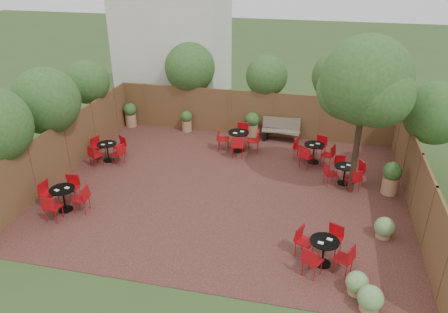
# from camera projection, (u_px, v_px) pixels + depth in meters

# --- Properties ---
(ground) EXTENTS (80.00, 80.00, 0.00)m
(ground) POSITION_uv_depth(u_px,v_px,m) (227.00, 189.00, 14.88)
(ground) COLOR #354F23
(ground) RESTS_ON ground
(courtyard_paving) EXTENTS (12.00, 10.00, 0.02)m
(courtyard_paving) POSITION_uv_depth(u_px,v_px,m) (227.00, 189.00, 14.87)
(courtyard_paving) COLOR #351A15
(courtyard_paving) RESTS_ON ground
(fence_back) EXTENTS (12.00, 0.08, 2.00)m
(fence_back) POSITION_uv_depth(u_px,v_px,m) (252.00, 113.00, 18.82)
(fence_back) COLOR brown
(fence_back) RESTS_ON ground
(fence_left) EXTENTS (0.08, 10.00, 2.00)m
(fence_left) POSITION_uv_depth(u_px,v_px,m) (67.00, 147.00, 15.66)
(fence_left) COLOR brown
(fence_left) RESTS_ON ground
(fence_right) EXTENTS (0.08, 10.00, 2.00)m
(fence_right) POSITION_uv_depth(u_px,v_px,m) (417.00, 183.00, 13.23)
(fence_right) COLOR brown
(fence_right) RESTS_ON ground
(neighbour_building) EXTENTS (5.00, 4.00, 8.00)m
(neighbour_building) POSITION_uv_depth(u_px,v_px,m) (174.00, 28.00, 21.05)
(neighbour_building) COLOR silver
(neighbour_building) RESTS_ON ground
(overhang_foliage) EXTENTS (15.56, 10.60, 2.41)m
(overhang_foliage) POSITION_uv_depth(u_px,v_px,m) (185.00, 92.00, 16.16)
(overhang_foliage) COLOR #27501A
(overhang_foliage) RESTS_ON ground
(courtyard_tree) EXTENTS (2.88, 2.80, 5.28)m
(courtyard_tree) POSITION_uv_depth(u_px,v_px,m) (365.00, 86.00, 13.10)
(courtyard_tree) COLOR black
(courtyard_tree) RESTS_ON courtyard_paving
(park_bench_left) EXTENTS (1.62, 0.60, 0.99)m
(park_bench_left) POSITION_uv_depth(u_px,v_px,m) (281.00, 129.00, 18.43)
(park_bench_left) COLOR brown
(park_bench_left) RESTS_ON courtyard_paving
(park_bench_right) EXTENTS (1.53, 0.68, 0.92)m
(park_bench_right) POSITION_uv_depth(u_px,v_px,m) (283.00, 130.00, 18.43)
(park_bench_right) COLOR brown
(park_bench_right) RESTS_ON courtyard_paving
(bistro_tables) EXTENTS (10.42, 8.05, 0.95)m
(bistro_tables) POSITION_uv_depth(u_px,v_px,m) (227.00, 170.00, 15.14)
(bistro_tables) COLOR black
(bistro_tables) RESTS_ON courtyard_paving
(planters) EXTENTS (11.69, 4.36, 1.15)m
(planters) POSITION_uv_depth(u_px,v_px,m) (238.00, 133.00, 17.82)
(planters) COLOR #A27651
(planters) RESTS_ON courtyard_paving
(low_shrubs) EXTENTS (1.43, 3.57, 0.64)m
(low_shrubs) POSITION_uv_depth(u_px,v_px,m) (372.00, 267.00, 10.76)
(low_shrubs) COLOR #A27651
(low_shrubs) RESTS_ON courtyard_paving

